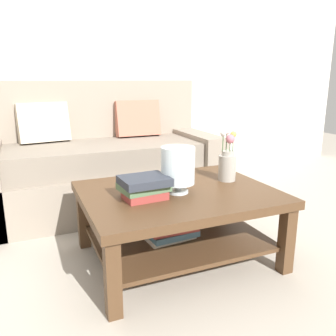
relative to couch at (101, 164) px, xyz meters
The scene contains 7 objects.
ground_plane 0.94m from the couch, 80.90° to the right, with size 10.00×10.00×0.00m, color #ADA393.
back_wall 1.27m from the couch, 80.16° to the left, with size 6.40×0.12×2.70m, color beige.
couch is the anchor object (origin of this frame).
coffee_table 1.16m from the couch, 79.76° to the right, with size 1.11×0.87×0.44m.
book_stack_main 1.20m from the couch, 90.84° to the right, with size 0.27×0.24×0.12m.
glass_hurricane_vase 1.21m from the couch, 80.72° to the right, with size 0.19×0.19×0.27m.
flower_pitcher 1.23m from the couch, 61.14° to the right, with size 0.11×0.11×0.34m.
Camera 1 is at (-0.74, -2.04, 1.08)m, focal length 37.10 mm.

